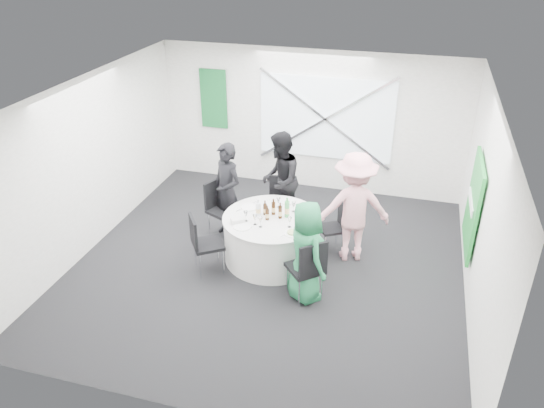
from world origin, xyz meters
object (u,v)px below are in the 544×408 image
(chair_front_left, at_px, (202,240))
(person_man_back_left, at_px, (227,191))
(chair_front_right, at_px, (308,265))
(chair_back_right, at_px, (336,224))
(chair_back_left, at_px, (219,204))
(person_woman_green, at_px, (306,252))
(person_man_back, at_px, (280,180))
(person_woman_pink, at_px, (354,207))
(green_water_bottle, at_px, (287,209))
(chair_back, at_px, (280,198))
(clear_water_bottle, at_px, (258,209))
(banquet_table, at_px, (272,238))

(chair_front_left, relative_size, person_man_back_left, 0.58)
(chair_front_right, distance_m, chair_front_left, 1.73)
(chair_back_right, bearing_deg, person_man_back_left, -119.74)
(chair_back_left, height_order, chair_front_right, chair_front_right)
(person_man_back_left, bearing_deg, person_woman_green, -9.77)
(chair_back_left, bearing_deg, chair_front_left, -147.73)
(person_man_back_left, xyz_separation_m, person_woman_green, (1.67, -1.36, -0.07))
(person_man_back, relative_size, person_woman_pink, 0.95)
(person_woman_green, bearing_deg, person_man_back_left, 9.51)
(chair_back_right, bearing_deg, person_woman_pink, 30.07)
(person_woman_green, height_order, green_water_bottle, person_woman_green)
(chair_back_left, bearing_deg, person_man_back_left, -52.87)
(chair_back, xyz_separation_m, chair_back_left, (-0.91, -0.59, 0.05))
(chair_back_left, height_order, clear_water_bottle, clear_water_bottle)
(chair_back_left, height_order, chair_front_left, chair_back_left)
(person_woman_pink, distance_m, green_water_bottle, 1.04)
(chair_back_left, xyz_separation_m, green_water_bottle, (1.30, -0.41, 0.31))
(person_man_back, bearing_deg, banquet_table, 0.00)
(clear_water_bottle, bearing_deg, person_man_back, 87.26)
(chair_front_right, bearing_deg, chair_front_left, -49.62)
(chair_back_left, distance_m, chair_front_left, 1.15)
(chair_back, xyz_separation_m, person_man_back_left, (-0.77, -0.56, 0.30))
(person_man_back_left, bearing_deg, chair_back_left, -138.23)
(banquet_table, bearing_deg, person_woman_green, -48.68)
(person_man_back, bearing_deg, clear_water_bottle, -11.45)
(banquet_table, relative_size, chair_back_right, 1.88)
(banquet_table, relative_size, clear_water_bottle, 5.57)
(person_woman_green, xyz_separation_m, green_water_bottle, (-0.51, 0.92, 0.12))
(chair_front_right, relative_size, clear_water_bottle, 3.62)
(person_woman_green, bearing_deg, clear_water_bottle, 7.49)
(chair_front_left, bearing_deg, green_water_bottle, -92.20)
(chair_front_right, relative_size, green_water_bottle, 3.05)
(banquet_table, relative_size, chair_front_right, 1.54)
(banquet_table, height_order, person_woman_green, person_woman_green)
(chair_front_left, bearing_deg, person_woman_green, -131.19)
(person_man_back, bearing_deg, person_man_back_left, -60.26)
(person_woman_green, bearing_deg, chair_front_right, 177.76)
(chair_back, height_order, person_man_back, person_man_back)
(chair_back_left, distance_m, green_water_bottle, 1.39)
(chair_back_right, relative_size, person_man_back, 0.48)
(chair_front_right, distance_m, person_woman_green, 0.19)
(chair_back_right, bearing_deg, banquet_table, -90.00)
(clear_water_bottle, bearing_deg, green_water_bottle, 10.25)
(chair_back_right, distance_m, chair_front_left, 2.22)
(chair_front_right, bearing_deg, person_man_back_left, -80.79)
(chair_front_right, relative_size, person_man_back, 0.58)
(chair_back, height_order, chair_front_left, chair_front_left)
(banquet_table, distance_m, chair_back_left, 1.20)
(chair_front_right, xyz_separation_m, person_man_back_left, (-1.72, 1.43, 0.24))
(person_man_back_left, bearing_deg, chair_back_right, 30.23)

